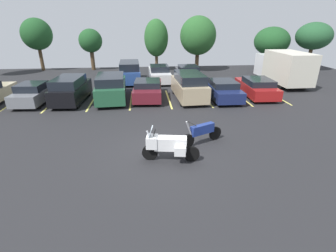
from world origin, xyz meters
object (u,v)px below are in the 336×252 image
Objects in this scene: motorcycle_second at (202,132)px; car_black at (71,90)px; car_red at (256,87)px; car_grey at (35,93)px; motorcycle_touring at (168,145)px; box_truck at (284,67)px; car_maroon at (148,89)px; car_far_blue at (130,72)px; car_navy at (222,89)px; car_tan at (189,86)px; car_far_white at (159,74)px; car_far_charcoal at (188,73)px; car_green at (111,87)px.

car_black is (-7.62, 7.21, 0.34)m from motorcycle_second.
car_grey is at bearing -179.41° from car_red.
car_grey is (-10.10, 7.37, 0.12)m from motorcycle_second.
box_truck is (11.46, 12.38, 0.83)m from motorcycle_touring.
car_maroon is at bearing -164.06° from box_truck.
motorcycle_touring is at bearing -81.57° from car_far_blue.
car_navy is at bearing -172.93° from car_red.
car_far_blue reaches higher than car_black.
car_tan is (8.27, -0.04, 0.07)m from car_black.
car_navy is at bearing -4.19° from car_maroon.
box_truck is (9.77, 11.03, 0.96)m from motorcycle_second.
car_black reaches higher than car_far_white.
box_truck reaches higher than car_far_charcoal.
car_black is 0.92× the size of car_far_white.
car_far_white reaches higher than car_navy.
car_far_blue reaches higher than car_grey.
car_navy is at bearing 66.64° from motorcycle_second.
car_far_blue is at bearing 57.10° from car_black.
car_navy is 9.10m from car_far_blue.
car_grey is at bearing -179.18° from car_green.
car_far_charcoal is at bearing 83.05° from motorcycle_second.
motorcycle_second is 0.44× the size of car_red.
motorcycle_touring is 16.89m from box_truck.
car_maroon is (-2.30, 7.58, 0.13)m from motorcycle_second.
car_red is (13.49, 0.32, -0.23)m from car_black.
car_grey is 10.75m from car_tan.
motorcycle_touring is 0.50× the size of car_tan.
car_grey is 13.09m from car_far_charcoal.
car_black is 10.72m from car_navy.
car_tan reaches higher than car_grey.
car_green is at bearing -123.34° from car_far_white.
car_far_white reaches higher than motorcycle_second.
motorcycle_touring is 8.95m from car_maroon.
car_red is 8.98m from car_far_white.
car_black reaches higher than car_navy.
car_far_blue is at bearing 139.62° from car_navy.
car_grey is 0.93× the size of car_red.
motorcycle_touring is at bearing -70.05° from car_green.
car_maroon is 0.94× the size of car_navy.
car_grey is 5.23m from car_green.
car_black is at bearing -176.01° from car_maroon.
motorcycle_touring reaches higher than car_maroon.
car_black is (-5.93, 8.56, 0.21)m from motorcycle_touring.
car_far_white is at bearing 141.06° from car_red.
car_black is at bearing 179.71° from car_tan.
car_tan and car_far_blue have the same top height.
car_far_blue is (1.05, 5.64, 0.03)m from car_green.
car_tan is (5.53, -0.27, 0.04)m from car_green.
car_grey is at bearing -137.68° from car_far_blue.
car_black is 5.33m from car_maroon.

